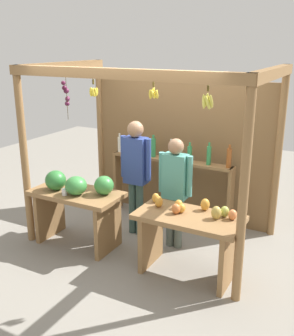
{
  "coord_description": "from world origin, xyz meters",
  "views": [
    {
      "loc": [
        2.43,
        -4.71,
        2.71
      ],
      "look_at": [
        0.0,
        -0.18,
        1.1
      ],
      "focal_mm": 42.86,
      "sensor_mm": 36.0,
      "label": 1
    }
  ],
  "objects": [
    {
      "name": "vendor_woman",
      "position": [
        0.39,
        -0.11,
        0.91
      ],
      "size": [
        0.48,
        0.21,
        1.54
      ],
      "rotation": [
        0.0,
        0.0,
        -0.09
      ],
      "color": "#515D53",
      "rests_on": "ground"
    },
    {
      "name": "bottle_shelf_unit",
      "position": [
        -0.05,
        0.68,
        0.81
      ],
      "size": [
        2.0,
        0.22,
        1.35
      ],
      "color": "olive",
      "rests_on": "ground"
    },
    {
      "name": "market_stall",
      "position": [
        -0.0,
        0.43,
        1.41
      ],
      "size": [
        3.12,
        1.91,
        2.44
      ],
      "color": "olive",
      "rests_on": "ground"
    },
    {
      "name": "ground_plane",
      "position": [
        0.0,
        0.0,
        0.0
      ],
      "size": [
        12.0,
        12.0,
        0.0
      ],
      "primitive_type": "plane",
      "color": "gray",
      "rests_on": "ground"
    },
    {
      "name": "fruit_counter_left",
      "position": [
        -0.81,
        -0.69,
        0.69
      ],
      "size": [
        1.26,
        0.64,
        1.05
      ],
      "color": "olive",
      "rests_on": "ground"
    },
    {
      "name": "vendor_man",
      "position": [
        -0.27,
        -0.01,
        1.02
      ],
      "size": [
        0.48,
        0.23,
        1.69
      ],
      "rotation": [
        0.0,
        0.0,
        0.04
      ],
      "color": "#3A564E",
      "rests_on": "ground"
    },
    {
      "name": "fruit_counter_right",
      "position": [
        0.83,
        -0.67,
        0.58
      ],
      "size": [
        1.26,
        0.64,
        0.94
      ],
      "color": "olive",
      "rests_on": "ground"
    }
  ]
}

